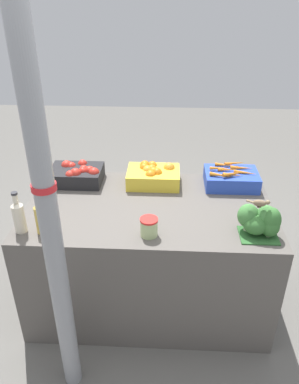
{
  "coord_description": "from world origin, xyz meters",
  "views": [
    {
      "loc": [
        0.11,
        -2.12,
        2.11
      ],
      "look_at": [
        0.0,
        0.0,
        0.92
      ],
      "focal_mm": 35.0,
      "sensor_mm": 36.0,
      "label": 1
    }
  ],
  "objects_px": {
    "apple_crate": "(77,174)",
    "sparrow_bird": "(260,203)",
    "support_pole": "(47,210)",
    "carrot_crate": "(231,178)",
    "broccoli_pile": "(261,221)",
    "pickle_jar": "(149,227)",
    "orange_crate": "(153,175)",
    "juice_bottle_cloudy": "(19,216)",
    "juice_bottle_golden": "(40,217)"
  },
  "relations": [
    {
      "from": "juice_bottle_cloudy",
      "to": "pickle_jar",
      "type": "relative_size",
      "value": 2.34
    },
    {
      "from": "carrot_crate",
      "to": "pickle_jar",
      "type": "bearing_deg",
      "value": -131.01
    },
    {
      "from": "orange_crate",
      "to": "broccoli_pile",
      "type": "xyz_separation_m",
      "value": [
        0.65,
        -0.61,
        0.03
      ]
    },
    {
      "from": "support_pole",
      "to": "juice_bottle_cloudy",
      "type": "relative_size",
      "value": 9.1
    },
    {
      "from": "support_pole",
      "to": "juice_bottle_golden",
      "type": "height_order",
      "value": "support_pole"
    },
    {
      "from": "pickle_jar",
      "to": "sparrow_bird",
      "type": "xyz_separation_m",
      "value": [
        0.62,
        0.04,
        0.16
      ]
    },
    {
      "from": "apple_crate",
      "to": "pickle_jar",
      "type": "height_order",
      "value": "apple_crate"
    },
    {
      "from": "orange_crate",
      "to": "sparrow_bird",
      "type": "relative_size",
      "value": 2.8
    },
    {
      "from": "apple_crate",
      "to": "sparrow_bird",
      "type": "height_order",
      "value": "sparrow_bird"
    },
    {
      "from": "apple_crate",
      "to": "juice_bottle_cloudy",
      "type": "relative_size",
      "value": 1.42
    },
    {
      "from": "juice_bottle_cloudy",
      "to": "juice_bottle_golden",
      "type": "bearing_deg",
      "value": -0.0
    },
    {
      "from": "support_pole",
      "to": "sparrow_bird",
      "type": "xyz_separation_m",
      "value": [
        1.06,
        0.41,
        -0.18
      ]
    },
    {
      "from": "broccoli_pile",
      "to": "sparrow_bird",
      "type": "bearing_deg",
      "value": -167.7
    },
    {
      "from": "carrot_crate",
      "to": "broccoli_pile",
      "type": "xyz_separation_m",
      "value": [
        0.09,
        -0.6,
        0.03
      ]
    },
    {
      "from": "support_pole",
      "to": "sparrow_bird",
      "type": "bearing_deg",
      "value": 21.18
    },
    {
      "from": "pickle_jar",
      "to": "orange_crate",
      "type": "bearing_deg",
      "value": 90.36
    },
    {
      "from": "orange_crate",
      "to": "carrot_crate",
      "type": "xyz_separation_m",
      "value": [
        0.56,
        -0.01,
        -0.01
      ]
    },
    {
      "from": "juice_bottle_golden",
      "to": "pickle_jar",
      "type": "distance_m",
      "value": 0.63
    },
    {
      "from": "juice_bottle_cloudy",
      "to": "orange_crate",
      "type": "bearing_deg",
      "value": 40.81
    },
    {
      "from": "juice_bottle_golden",
      "to": "pickle_jar",
      "type": "relative_size",
      "value": 2.31
    },
    {
      "from": "carrot_crate",
      "to": "juice_bottle_cloudy",
      "type": "distance_m",
      "value": 1.47
    },
    {
      "from": "orange_crate",
      "to": "broccoli_pile",
      "type": "bearing_deg",
      "value": -43.02
    },
    {
      "from": "sparrow_bird",
      "to": "carrot_crate",
      "type": "bearing_deg",
      "value": 107.48
    },
    {
      "from": "juice_bottle_cloudy",
      "to": "sparrow_bird",
      "type": "height_order",
      "value": "juice_bottle_cloudy"
    },
    {
      "from": "carrot_crate",
      "to": "pickle_jar",
      "type": "xyz_separation_m",
      "value": [
        -0.56,
        -0.64,
        -0.0
      ]
    },
    {
      "from": "carrot_crate",
      "to": "support_pole",
      "type": "bearing_deg",
      "value": -134.49
    },
    {
      "from": "apple_crate",
      "to": "broccoli_pile",
      "type": "distance_m",
      "value": 1.35
    },
    {
      "from": "support_pole",
      "to": "juice_bottle_golden",
      "type": "distance_m",
      "value": 0.51
    },
    {
      "from": "apple_crate",
      "to": "orange_crate",
      "type": "height_order",
      "value": "same"
    },
    {
      "from": "support_pole",
      "to": "apple_crate",
      "type": "xyz_separation_m",
      "value": [
        -0.12,
        1.02,
        -0.33
      ]
    },
    {
      "from": "carrot_crate",
      "to": "broccoli_pile",
      "type": "relative_size",
      "value": 1.56
    },
    {
      "from": "apple_crate",
      "to": "sparrow_bird",
      "type": "bearing_deg",
      "value": -26.98
    },
    {
      "from": "support_pole",
      "to": "juice_bottle_golden",
      "type": "relative_size",
      "value": 9.24
    },
    {
      "from": "sparrow_bird",
      "to": "support_pole",
      "type": "bearing_deg",
      "value": -147.3
    },
    {
      "from": "orange_crate",
      "to": "apple_crate",
      "type": "bearing_deg",
      "value": -179.16
    },
    {
      "from": "juice_bottle_cloudy",
      "to": "pickle_jar",
      "type": "xyz_separation_m",
      "value": [
        0.76,
        0.0,
        -0.05
      ]
    },
    {
      "from": "support_pole",
      "to": "broccoli_pile",
      "type": "bearing_deg",
      "value": 21.0
    },
    {
      "from": "carrot_crate",
      "to": "broccoli_pile",
      "type": "bearing_deg",
      "value": -81.76
    },
    {
      "from": "carrot_crate",
      "to": "apple_crate",
      "type": "bearing_deg",
      "value": -179.9
    },
    {
      "from": "carrot_crate",
      "to": "sparrow_bird",
      "type": "distance_m",
      "value": 0.63
    },
    {
      "from": "support_pole",
      "to": "pickle_jar",
      "type": "bearing_deg",
      "value": 40.38
    },
    {
      "from": "sparrow_bird",
      "to": "apple_crate",
      "type": "bearing_deg",
      "value": 164.53
    },
    {
      "from": "apple_crate",
      "to": "juice_bottle_golden",
      "type": "bearing_deg",
      "value": -95.98
    },
    {
      "from": "pickle_jar",
      "to": "sparrow_bird",
      "type": "distance_m",
      "value": 0.64
    },
    {
      "from": "apple_crate",
      "to": "sparrow_bird",
      "type": "xyz_separation_m",
      "value": [
        1.19,
        -0.6,
        0.15
      ]
    },
    {
      "from": "support_pole",
      "to": "orange_crate",
      "type": "distance_m",
      "value": 1.16
    },
    {
      "from": "orange_crate",
      "to": "sparrow_bird",
      "type": "distance_m",
      "value": 0.89
    },
    {
      "from": "carrot_crate",
      "to": "pickle_jar",
      "type": "distance_m",
      "value": 0.85
    },
    {
      "from": "carrot_crate",
      "to": "pickle_jar",
      "type": "relative_size",
      "value": 3.34
    },
    {
      "from": "broccoli_pile",
      "to": "pickle_jar",
      "type": "xyz_separation_m",
      "value": [
        -0.65,
        -0.04,
        -0.04
      ]
    }
  ]
}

